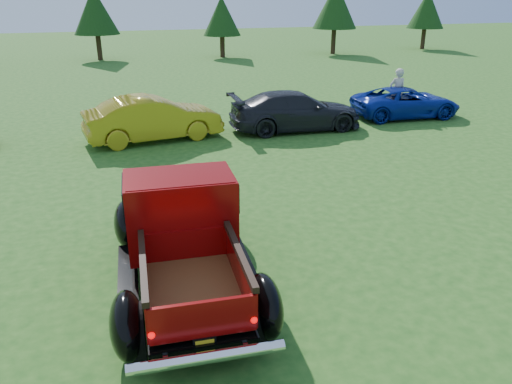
{
  "coord_description": "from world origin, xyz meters",
  "views": [
    {
      "loc": [
        -3.0,
        -8.38,
        4.74
      ],
      "look_at": [
        -0.39,
        0.2,
        1.11
      ],
      "focal_mm": 35.0,
      "sensor_mm": 36.0,
      "label": 1
    }
  ],
  "objects_px": {
    "tree_east": "(335,5)",
    "show_car_yellow": "(153,119)",
    "spectator": "(397,92)",
    "pickup_truck": "(182,229)",
    "tree_far_east": "(427,9)",
    "tree_mid_left": "(95,11)",
    "tree_mid_right": "(222,16)",
    "show_car_grey": "(296,111)",
    "show_car_blue": "(406,102)"
  },
  "relations": [
    {
      "from": "tree_far_east",
      "to": "pickup_truck",
      "type": "xyz_separation_m",
      "value": [
        -25.97,
        -31.06,
        -2.35
      ]
    },
    {
      "from": "tree_mid_right",
      "to": "tree_east",
      "type": "distance_m",
      "value": 9.04
    },
    {
      "from": "tree_mid_right",
      "to": "show_car_grey",
      "type": "distance_m",
      "value": 21.98
    },
    {
      "from": "tree_mid_right",
      "to": "tree_far_east",
      "type": "bearing_deg",
      "value": 1.59
    },
    {
      "from": "show_car_yellow",
      "to": "spectator",
      "type": "height_order",
      "value": "spectator"
    },
    {
      "from": "show_car_yellow",
      "to": "pickup_truck",
      "type": "bearing_deg",
      "value": 168.47
    },
    {
      "from": "tree_mid_left",
      "to": "show_car_grey",
      "type": "height_order",
      "value": "tree_mid_left"
    },
    {
      "from": "tree_mid_right",
      "to": "show_car_grey",
      "type": "xyz_separation_m",
      "value": [
        -2.44,
        -21.73,
        -2.28
      ]
    },
    {
      "from": "tree_mid_right",
      "to": "pickup_truck",
      "type": "relative_size",
      "value": 0.85
    },
    {
      "from": "tree_east",
      "to": "show_car_yellow",
      "type": "bearing_deg",
      "value": -128.01
    },
    {
      "from": "pickup_truck",
      "to": "show_car_yellow",
      "type": "xyz_separation_m",
      "value": [
        0.45,
        8.93,
        -0.15
      ]
    },
    {
      "from": "pickup_truck",
      "to": "show_car_grey",
      "type": "height_order",
      "value": "pickup_truck"
    },
    {
      "from": "show_car_grey",
      "to": "spectator",
      "type": "distance_m",
      "value": 4.82
    },
    {
      "from": "show_car_blue",
      "to": "tree_east",
      "type": "bearing_deg",
      "value": -13.72
    },
    {
      "from": "spectator",
      "to": "pickup_truck",
      "type": "bearing_deg",
      "value": 45.31
    },
    {
      "from": "tree_mid_left",
      "to": "show_car_yellow",
      "type": "xyz_separation_m",
      "value": [
        1.48,
        -22.64,
        -2.64
      ]
    },
    {
      "from": "tree_mid_right",
      "to": "show_car_yellow",
      "type": "height_order",
      "value": "tree_mid_right"
    },
    {
      "from": "show_car_grey",
      "to": "show_car_blue",
      "type": "bearing_deg",
      "value": -81.9
    },
    {
      "from": "tree_far_east",
      "to": "show_car_yellow",
      "type": "relative_size",
      "value": 1.06
    },
    {
      "from": "tree_east",
      "to": "tree_far_east",
      "type": "relative_size",
      "value": 1.12
    },
    {
      "from": "tree_mid_left",
      "to": "show_car_blue",
      "type": "distance_m",
      "value": 25.14
    },
    {
      "from": "tree_east",
      "to": "show_car_yellow",
      "type": "height_order",
      "value": "tree_east"
    },
    {
      "from": "show_car_yellow",
      "to": "show_car_blue",
      "type": "height_order",
      "value": "show_car_yellow"
    },
    {
      "from": "tree_mid_left",
      "to": "show_car_blue",
      "type": "relative_size",
      "value": 1.17
    },
    {
      "from": "tree_far_east",
      "to": "pickup_truck",
      "type": "distance_m",
      "value": 40.56
    },
    {
      "from": "tree_east",
      "to": "tree_far_east",
      "type": "height_order",
      "value": "tree_east"
    },
    {
      "from": "tree_far_east",
      "to": "tree_east",
      "type": "bearing_deg",
      "value": -173.66
    },
    {
      "from": "pickup_truck",
      "to": "show_car_yellow",
      "type": "relative_size",
      "value": 1.15
    },
    {
      "from": "tree_far_east",
      "to": "spectator",
      "type": "distance_m",
      "value": 26.57
    },
    {
      "from": "tree_mid_left",
      "to": "show_car_yellow",
      "type": "bearing_deg",
      "value": -86.26
    },
    {
      "from": "tree_mid_left",
      "to": "tree_far_east",
      "type": "height_order",
      "value": "tree_mid_left"
    },
    {
      "from": "show_car_grey",
      "to": "show_car_blue",
      "type": "height_order",
      "value": "show_car_grey"
    },
    {
      "from": "tree_far_east",
      "to": "show_car_grey",
      "type": "relative_size",
      "value": 1.0
    },
    {
      "from": "tree_mid_right",
      "to": "show_car_blue",
      "type": "bearing_deg",
      "value": -83.29
    },
    {
      "from": "tree_mid_left",
      "to": "tree_east",
      "type": "xyz_separation_m",
      "value": [
        18.0,
        -1.5,
        0.27
      ]
    },
    {
      "from": "tree_east",
      "to": "tree_far_east",
      "type": "xyz_separation_m",
      "value": [
        9.0,
        1.0,
        -0.41
      ]
    },
    {
      "from": "tree_mid_right",
      "to": "show_car_grey",
      "type": "bearing_deg",
      "value": -96.4
    },
    {
      "from": "tree_mid_right",
      "to": "tree_far_east",
      "type": "xyz_separation_m",
      "value": [
        18.0,
        0.5,
        0.27
      ]
    },
    {
      "from": "tree_mid_left",
      "to": "tree_mid_right",
      "type": "height_order",
      "value": "tree_mid_left"
    },
    {
      "from": "show_car_grey",
      "to": "show_car_blue",
      "type": "xyz_separation_m",
      "value": [
        4.93,
        0.54,
        -0.1
      ]
    },
    {
      "from": "tree_mid_right",
      "to": "show_car_blue",
      "type": "height_order",
      "value": "tree_mid_right"
    },
    {
      "from": "spectator",
      "to": "tree_east",
      "type": "bearing_deg",
      "value": -106.61
    },
    {
      "from": "tree_mid_left",
      "to": "show_car_grey",
      "type": "bearing_deg",
      "value": -73.89
    },
    {
      "from": "tree_east",
      "to": "show_car_grey",
      "type": "bearing_deg",
      "value": -118.31
    },
    {
      "from": "spectator",
      "to": "show_car_grey",
      "type": "bearing_deg",
      "value": 12.92
    },
    {
      "from": "tree_far_east",
      "to": "pickup_truck",
      "type": "height_order",
      "value": "tree_far_east"
    },
    {
      "from": "tree_mid_right",
      "to": "show_car_grey",
      "type": "relative_size",
      "value": 0.92
    },
    {
      "from": "pickup_truck",
      "to": "show_car_blue",
      "type": "relative_size",
      "value": 1.22
    },
    {
      "from": "show_car_grey",
      "to": "tree_far_east",
      "type": "bearing_deg",
      "value": -40.78
    },
    {
      "from": "show_car_grey",
      "to": "tree_mid_right",
      "type": "bearing_deg",
      "value": -4.59
    }
  ]
}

